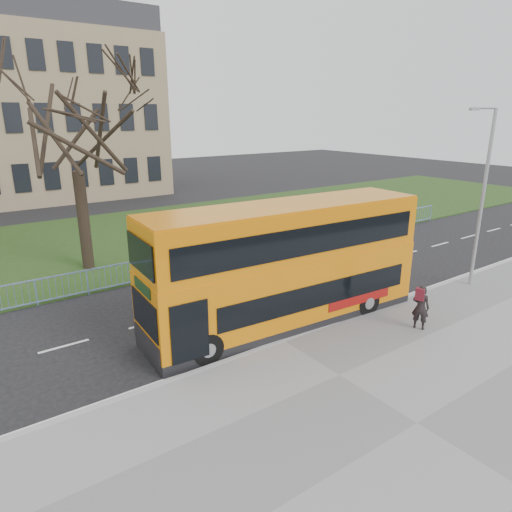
# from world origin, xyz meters

# --- Properties ---
(ground) EXTENTS (120.00, 120.00, 0.00)m
(ground) POSITION_xyz_m (0.00, 0.00, 0.00)
(ground) COLOR black
(ground) RESTS_ON ground
(pavement) EXTENTS (80.00, 10.50, 0.12)m
(pavement) POSITION_xyz_m (0.00, -6.75, 0.06)
(pavement) COLOR slate
(pavement) RESTS_ON ground
(kerb) EXTENTS (80.00, 0.20, 0.14)m
(kerb) POSITION_xyz_m (0.00, -1.55, 0.07)
(kerb) COLOR #98989B
(kerb) RESTS_ON ground
(grass_verge) EXTENTS (80.00, 15.40, 0.08)m
(grass_verge) POSITION_xyz_m (0.00, 14.30, 0.04)
(grass_verge) COLOR #1F3513
(grass_verge) RESTS_ON ground
(guard_railing) EXTENTS (40.00, 0.12, 1.10)m
(guard_railing) POSITION_xyz_m (0.00, 6.60, 0.55)
(guard_railing) COLOR #7C9DDC
(guard_railing) RESTS_ON ground
(bare_tree) EXTENTS (7.83, 7.83, 11.18)m
(bare_tree) POSITION_xyz_m (-3.00, 10.00, 5.67)
(bare_tree) COLOR black
(bare_tree) RESTS_ON grass_verge
(yellow_bus) EXTENTS (10.47, 3.09, 4.33)m
(yellow_bus) POSITION_xyz_m (1.06, -0.33, 2.33)
(yellow_bus) COLOR orange
(yellow_bus) RESTS_ON ground
(pedestrian) EXTENTS (0.59, 0.68, 1.59)m
(pedestrian) POSITION_xyz_m (4.43, -3.60, 0.91)
(pedestrian) COLOR black
(pedestrian) RESTS_ON pavement
(street_lamp) EXTENTS (1.58, 0.34, 7.45)m
(street_lamp) POSITION_xyz_m (9.91, -2.24, 4.20)
(street_lamp) COLOR #979A9F
(street_lamp) RESTS_ON pavement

